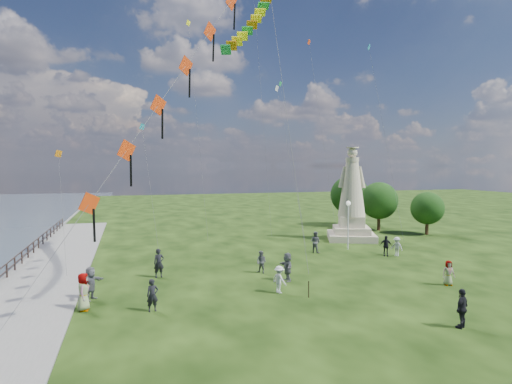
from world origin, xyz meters
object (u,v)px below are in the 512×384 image
object	(u,v)px
person_7	(315,242)
person_8	(397,246)
lamppost	(348,215)
person_3	(462,308)
person_1	(261,262)
person_11	(287,267)
person_0	(152,295)
statue	(352,205)
person_5	(91,283)
person_10	(83,292)
person_2	(279,279)
person_9	(386,246)
person_6	(159,263)
person_4	(448,273)

from	to	relation	value
person_7	person_8	world-z (taller)	person_7
lamppost	person_3	size ratio (longest dim) A/B	2.36
lamppost	person_1	xyz separation A→B (m)	(-9.56, -5.66, -2.26)
person_8	person_11	xyz separation A→B (m)	(-11.01, -4.45, 0.13)
person_0	person_3	xyz separation A→B (m)	(12.98, -6.16, 0.08)
person_1	person_3	xyz separation A→B (m)	(5.60, -11.78, 0.13)
statue	person_3	distance (m)	22.92
person_7	person_8	xyz separation A→B (m)	(5.67, -3.08, -0.12)
person_5	person_8	size ratio (longest dim) A/B	1.19
person_3	statue	bearing A→B (deg)	-134.13
person_1	person_3	bearing A→B (deg)	-15.97
person_3	person_11	size ratio (longest dim) A/B	0.99
statue	person_7	xyz separation A→B (m)	(-5.99, -4.75, -2.51)
person_5	person_10	size ratio (longest dim) A/B	0.96
person_1	person_11	size ratio (longest dim) A/B	0.84
person_2	person_3	world-z (taller)	person_3
person_0	person_11	bearing A→B (deg)	10.05
person_8	person_11	bearing A→B (deg)	-95.14
person_3	person_5	world-z (taller)	person_5
person_1	person_9	size ratio (longest dim) A/B	0.92
person_10	person_11	bearing A→B (deg)	-72.18
person_1	person_6	world-z (taller)	person_6
person_2	person_7	size ratio (longest dim) A/B	0.87
lamppost	person_1	distance (m)	11.34
person_2	person_10	world-z (taller)	person_10
person_1	person_11	distance (m)	2.49
statue	person_8	world-z (taller)	statue
lamppost	person_5	xyz separation A→B (m)	(-20.01, -8.49, -2.11)
statue	person_8	xyz separation A→B (m)	(-0.33, -7.83, -2.63)
person_11	lamppost	bearing A→B (deg)	133.56
person_0	person_6	distance (m)	6.54
person_3	person_10	world-z (taller)	person_10
person_6	person_1	bearing A→B (deg)	-17.41
lamppost	person_11	bearing A→B (deg)	-137.20
person_1	person_9	xyz separation A→B (m)	(11.12, 2.39, 0.07)
person_11	person_9	bearing A→B (deg)	115.50
person_2	person_8	xyz separation A→B (m)	(12.34, 6.68, -0.01)
person_1	person_4	size ratio (longest dim) A/B	1.00
person_11	person_7	bearing A→B (deg)	145.42
person_7	person_6	bearing A→B (deg)	73.38
person_8	person_6	bearing A→B (deg)	-113.20
lamppost	person_10	size ratio (longest dim) A/B	2.21
person_7	person_9	xyz separation A→B (m)	(4.81, -2.85, -0.06)
person_11	person_10	bearing A→B (deg)	-78.36
person_4	person_5	distance (m)	20.59
person_10	person_3	bearing A→B (deg)	-107.11
person_8	person_9	bearing A→B (deg)	-131.90
lamppost	person_2	bearing A→B (deg)	-134.26
person_5	person_10	xyz separation A→B (m)	(-0.21, -1.70, 0.04)
lamppost	person_0	xyz separation A→B (m)	(-16.95, -11.28, -2.21)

